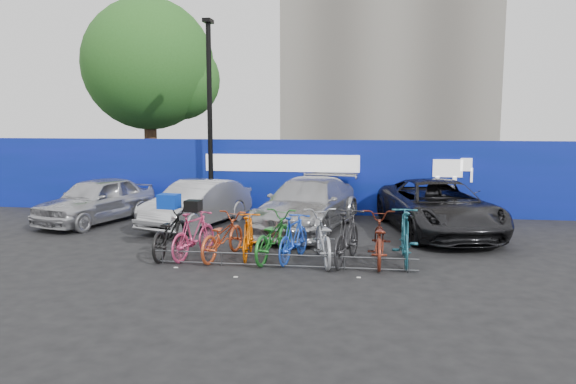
% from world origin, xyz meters
% --- Properties ---
extents(ground, '(100.00, 100.00, 0.00)m').
position_xyz_m(ground, '(0.00, 0.00, 0.00)').
color(ground, black).
rests_on(ground, ground).
extents(hoarding, '(22.00, 0.18, 2.40)m').
position_xyz_m(hoarding, '(0.01, 6.00, 1.20)').
color(hoarding, navy).
rests_on(hoarding, ground).
extents(tree, '(5.40, 5.20, 7.80)m').
position_xyz_m(tree, '(-6.77, 10.06, 5.07)').
color(tree, '#382314').
rests_on(tree, ground).
extents(lamppost, '(0.25, 0.50, 6.11)m').
position_xyz_m(lamppost, '(-3.20, 5.40, 3.27)').
color(lamppost, black).
rests_on(lamppost, ground).
extents(bike_rack, '(5.60, 0.03, 0.30)m').
position_xyz_m(bike_rack, '(-0.00, -0.60, 0.16)').
color(bike_rack, '#595B60').
rests_on(bike_rack, ground).
extents(car_0, '(2.70, 4.29, 1.36)m').
position_xyz_m(car_0, '(-6.21, 3.63, 0.68)').
color(car_0, '#B8B9BD').
rests_on(car_0, ground).
extents(car_1, '(2.52, 4.21, 1.31)m').
position_xyz_m(car_1, '(-3.08, 3.51, 0.66)').
color(car_1, '#B0B1B6').
rests_on(car_1, ground).
extents(car_2, '(3.01, 5.23, 1.43)m').
position_xyz_m(car_2, '(0.11, 3.42, 0.71)').
color(car_2, '#B0B1B5').
rests_on(car_2, ground).
extents(car_3, '(3.39, 5.54, 1.44)m').
position_xyz_m(car_3, '(3.65, 3.45, 0.72)').
color(car_3, black).
rests_on(car_3, ground).
extents(bike_0, '(0.75, 2.08, 1.09)m').
position_xyz_m(bike_0, '(-2.67, 0.09, 0.54)').
color(bike_0, black).
rests_on(bike_0, ground).
extents(bike_1, '(0.93, 1.82, 1.05)m').
position_xyz_m(bike_1, '(-2.08, -0.02, 0.53)').
color(bike_1, '#CA396A').
rests_on(bike_1, ground).
extents(bike_2, '(1.08, 1.99, 0.99)m').
position_xyz_m(bike_2, '(-1.44, 0.03, 0.50)').
color(bike_2, '#BA4721').
rests_on(bike_2, ground).
extents(bike_3, '(0.62, 1.70, 1.00)m').
position_xyz_m(bike_3, '(-0.87, 0.10, 0.50)').
color(bike_3, '#E95D03').
rests_on(bike_3, ground).
extents(bike_4, '(1.10, 2.10, 1.05)m').
position_xyz_m(bike_4, '(-0.30, 0.06, 0.53)').
color(bike_4, '#1E6D22').
rests_on(bike_4, ground).
extents(bike_5, '(0.87, 1.78, 1.03)m').
position_xyz_m(bike_5, '(0.17, -0.01, 0.52)').
color(bike_5, blue).
rests_on(bike_5, ground).
extents(bike_6, '(1.13, 2.19, 1.09)m').
position_xyz_m(bike_6, '(0.80, 0.00, 0.55)').
color(bike_6, '#9FA2A6').
rests_on(bike_6, ground).
extents(bike_7, '(0.95, 2.02, 1.17)m').
position_xyz_m(bike_7, '(1.33, -0.05, 0.58)').
color(bike_7, '#242426').
rests_on(bike_7, ground).
extents(bike_8, '(0.73, 2.05, 1.07)m').
position_xyz_m(bike_8, '(2.00, 0.06, 0.54)').
color(bike_8, maroon).
rests_on(bike_8, ground).
extents(bike_9, '(0.59, 1.98, 1.19)m').
position_xyz_m(bike_9, '(2.56, 0.14, 0.59)').
color(bike_9, '#1D5969').
rests_on(bike_9, ground).
extents(cargo_crate, '(0.49, 0.39, 0.32)m').
position_xyz_m(cargo_crate, '(-2.67, 0.09, 1.25)').
color(cargo_crate, '#0830AF').
rests_on(cargo_crate, bike_0).
extents(cargo_topcase, '(0.36, 0.33, 0.25)m').
position_xyz_m(cargo_topcase, '(-2.08, -0.02, 1.18)').
color(cargo_topcase, black).
rests_on(cargo_topcase, bike_1).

